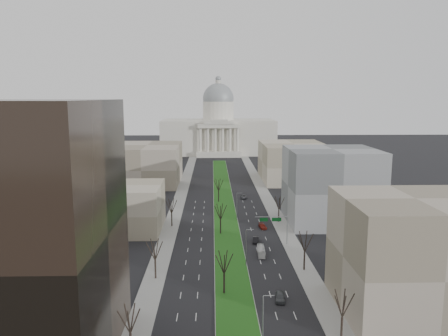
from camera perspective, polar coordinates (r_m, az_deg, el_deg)
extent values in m
plane|color=black|center=(170.06, -0.04, -4.46)|extent=(600.00, 600.00, 0.00)
cube|color=#999993|center=(169.07, -0.03, -4.52)|extent=(8.00, 222.00, 0.15)
cube|color=#1B4713|center=(169.05, -0.03, -4.49)|extent=(7.70, 221.70, 0.06)
cube|color=gray|center=(146.42, -6.69, -6.77)|extent=(5.00, 330.00, 0.15)
cube|color=gray|center=(147.45, 7.08, -6.66)|extent=(5.00, 330.00, 0.15)
cube|color=beige|center=(316.44, -0.75, 4.14)|extent=(80.00, 40.00, 24.00)
cube|color=beige|center=(294.68, -0.68, 1.80)|extent=(30.00, 6.00, 4.00)
cube|color=beige|center=(292.81, -0.69, 5.49)|extent=(28.00, 5.00, 2.50)
cube|color=beige|center=(292.68, -0.69, 5.88)|extent=(20.00, 5.00, 1.80)
cube|color=beige|center=(292.59, -0.69, 6.19)|extent=(12.00, 5.00, 1.60)
cylinder|color=beige|center=(315.33, -0.75, 7.40)|extent=(22.00, 22.00, 14.00)
sphere|color=gray|center=(315.16, -0.76, 9.03)|extent=(22.00, 22.00, 22.00)
cylinder|color=beige|center=(315.30, -0.76, 11.03)|extent=(4.00, 4.00, 4.00)
sphere|color=gray|center=(315.41, -0.76, 11.58)|extent=(4.00, 4.00, 4.00)
cylinder|color=beige|center=(293.62, -3.13, 3.72)|extent=(2.00, 2.00, 16.00)
cylinder|color=beige|center=(293.53, -2.15, 3.73)|extent=(2.00, 2.00, 16.00)
cylinder|color=beige|center=(293.52, -1.17, 3.73)|extent=(2.00, 2.00, 16.00)
cylinder|color=beige|center=(293.59, -0.20, 3.74)|extent=(2.00, 2.00, 16.00)
cylinder|color=beige|center=(293.75, 0.78, 3.74)|extent=(2.00, 2.00, 16.00)
cylinder|color=beige|center=(293.99, 1.76, 3.74)|extent=(2.00, 2.00, 16.00)
cube|color=tan|center=(137.39, -13.59, -5.06)|extent=(26.00, 22.00, 14.00)
cube|color=gray|center=(90.59, 23.29, -10.45)|extent=(26.00, 24.00, 22.00)
cube|color=slate|center=(145.19, 13.81, -2.27)|extent=(28.00, 26.00, 24.00)
cube|color=gray|center=(209.78, -9.93, 0.54)|extent=(30.00, 40.00, 18.00)
cube|color=tan|center=(216.07, 8.97, 0.81)|extent=(30.00, 40.00, 18.00)
cylinder|color=black|center=(101.51, -8.94, -12.98)|extent=(0.40, 0.40, 4.32)
cylinder|color=black|center=(139.14, -6.84, -6.76)|extent=(0.40, 0.40, 4.22)
cylinder|color=black|center=(80.26, 15.11, -19.61)|extent=(0.40, 0.40, 4.13)
cylinder|color=black|center=(106.57, 10.44, -11.89)|extent=(0.40, 0.40, 4.42)
cylinder|color=black|center=(144.03, 7.16, -6.25)|extent=(0.40, 0.40, 4.03)
cylinder|color=black|center=(93.37, 0.02, -14.91)|extent=(0.40, 0.40, 4.32)
cylinder|color=black|center=(130.87, -0.46, -7.71)|extent=(0.40, 0.40, 4.32)
cylinder|color=black|center=(169.52, -0.71, -3.76)|extent=(0.40, 0.40, 4.32)
cylinder|color=gray|center=(74.82, 5.09, -19.45)|extent=(0.20, 0.20, 9.00)
cylinder|color=gray|center=(72.82, 5.88, -16.25)|extent=(1.80, 0.12, 0.12)
cylinder|color=gray|center=(106.68, 2.91, -10.40)|extent=(0.20, 0.20, 9.00)
cylinder|color=gray|center=(105.30, 3.42, -8.04)|extent=(1.80, 0.12, 0.12)
cylinder|color=gray|center=(144.89, 1.69, -5.07)|extent=(0.20, 0.20, 9.00)
cylinder|color=gray|center=(143.87, 2.06, -3.29)|extent=(1.80, 0.12, 0.12)
cylinder|color=gray|center=(122.49, 8.26, -8.11)|extent=(0.24, 0.24, 8.00)
cylinder|color=gray|center=(120.68, 6.19, -6.35)|extent=(9.00, 0.18, 0.18)
cube|color=#0C591E|center=(121.18, 6.88, -6.69)|extent=(2.60, 0.08, 1.00)
cube|color=#0C591E|center=(120.72, 5.23, -6.73)|extent=(2.20, 0.08, 1.00)
imported|color=#424549|center=(91.96, 7.34, -16.33)|extent=(2.44, 4.82, 1.57)
imported|color=black|center=(124.41, 4.16, -9.33)|extent=(2.16, 4.72, 1.50)
imported|color=maroon|center=(137.28, 5.06, -7.58)|extent=(2.56, 4.83, 1.33)
imported|color=#4D4E55|center=(175.98, 2.56, -3.77)|extent=(2.27, 4.91, 1.36)
imported|color=white|center=(115.16, 4.88, -10.75)|extent=(2.08, 7.52, 2.08)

